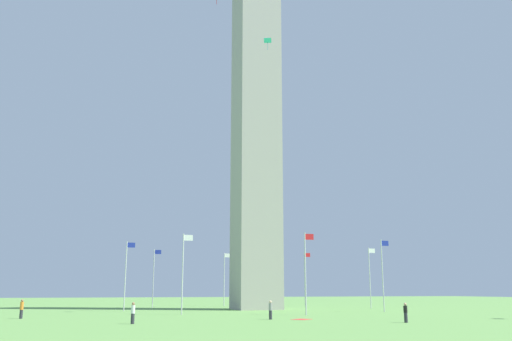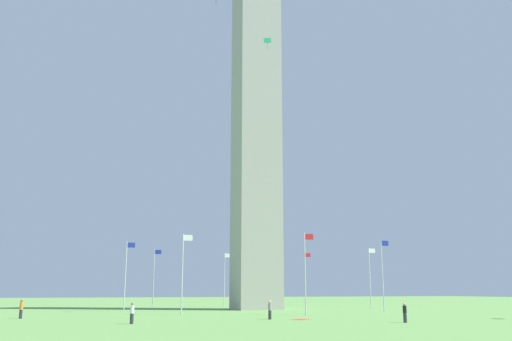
{
  "view_description": "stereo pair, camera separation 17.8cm",
  "coord_description": "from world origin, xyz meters",
  "views": [
    {
      "loc": [
        -23.45,
        -73.66,
        2.65
      ],
      "look_at": [
        0.0,
        0.0,
        19.44
      ],
      "focal_mm": 38.6,
      "sensor_mm": 36.0,
      "label": 1
    },
    {
      "loc": [
        -23.28,
        -73.72,
        2.65
      ],
      "look_at": [
        0.0,
        0.0,
        19.44
      ],
      "focal_mm": 38.6,
      "sensor_mm": 36.0,
      "label": 2
    }
  ],
  "objects": [
    {
      "name": "flagpole_se",
      "position": [
        -12.42,
        12.48,
        4.8
      ],
      "size": [
        1.12,
        0.14,
        8.8
      ],
      "color": "silver",
      "rests_on": "ground"
    },
    {
      "name": "flagpole_nw",
      "position": [
        12.53,
        -12.48,
        4.8
      ],
      "size": [
        1.12,
        0.14,
        8.8
      ],
      "color": "silver",
      "rests_on": "ground"
    },
    {
      "name": "person_orange_shirt",
      "position": [
        -28.31,
        -16.39,
        0.88
      ],
      "size": [
        0.32,
        0.32,
        1.77
      ],
      "rotation": [
        0.0,
        0.0,
        0.64
      ],
      "color": "#2D2D38",
      "rests_on": "ground"
    },
    {
      "name": "flagpole_s",
      "position": [
        -17.59,
        0.0,
        4.8
      ],
      "size": [
        1.12,
        0.14,
        8.8
      ],
      "color": "silver",
      "rests_on": "ground"
    },
    {
      "name": "flagpole_n",
      "position": [
        17.7,
        0.0,
        4.8
      ],
      "size": [
        1.12,
        0.14,
        8.8
      ],
      "color": "silver",
      "rests_on": "ground"
    },
    {
      "name": "obelisk_monument",
      "position": [
        0.0,
        0.0,
        27.26
      ],
      "size": [
        6.0,
        6.0,
        54.52
      ],
      "color": "#A8A399",
      "rests_on": "ground"
    },
    {
      "name": "ground_plane",
      "position": [
        0.0,
        0.0,
        0.0
      ],
      "size": [
        260.0,
        260.0,
        0.0
      ],
      "primitive_type": "plane",
      "color": "#609347"
    },
    {
      "name": "flagpole_e",
      "position": [
        0.06,
        17.65,
        4.8
      ],
      "size": [
        1.12,
        0.14,
        8.8
      ],
      "color": "silver",
      "rests_on": "ground"
    },
    {
      "name": "picnic_blanket_near_first_person",
      "position": [
        -3.75,
        -25.51,
        0.01
      ],
      "size": [
        2.28,
        2.21,
        0.01
      ],
      "primitive_type": "cube",
      "rotation": [
        0.0,
        0.0,
        0.67
      ],
      "color": "red",
      "rests_on": "ground"
    },
    {
      "name": "flagpole_sw",
      "position": [
        -12.42,
        -12.48,
        4.8
      ],
      "size": [
        1.12,
        0.14,
        8.8
      ],
      "color": "silver",
      "rests_on": "ground"
    },
    {
      "name": "person_black_shirt",
      "position": [
        2.53,
        -32.8,
        0.79
      ],
      "size": [
        0.32,
        0.32,
        1.59
      ],
      "rotation": [
        0.0,
        0.0,
        1.76
      ],
      "color": "#2D2D38",
      "rests_on": "ground"
    },
    {
      "name": "person_white_shirt",
      "position": [
        -19.12,
        -27.82,
        0.84
      ],
      "size": [
        0.32,
        0.32,
        1.68
      ],
      "rotation": [
        0.0,
        0.0,
        0.75
      ],
      "color": "#2D2D38",
      "rests_on": "ground"
    },
    {
      "name": "flagpole_ne",
      "position": [
        12.53,
        12.48,
        4.8
      ],
      "size": [
        1.12,
        0.14,
        8.8
      ],
      "color": "silver",
      "rests_on": "ground"
    },
    {
      "name": "kite_cyan_diamond",
      "position": [
        -2.42,
        -12.48,
        33.56
      ],
      "size": [
        1.2,
        1.18,
        1.44
      ],
      "color": "#33C6D1"
    },
    {
      "name": "person_gray_shirt",
      "position": [
        -6.51,
        -24.8,
        0.84
      ],
      "size": [
        0.32,
        0.32,
        1.69
      ],
      "rotation": [
        0.0,
        0.0,
        0.77
      ],
      "color": "#2D2D38",
      "rests_on": "ground"
    },
    {
      "name": "flagpole_w",
      "position": [
        0.06,
        -17.65,
        4.8
      ],
      "size": [
        1.12,
        0.14,
        8.8
      ],
      "color": "silver",
      "rests_on": "ground"
    }
  ]
}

